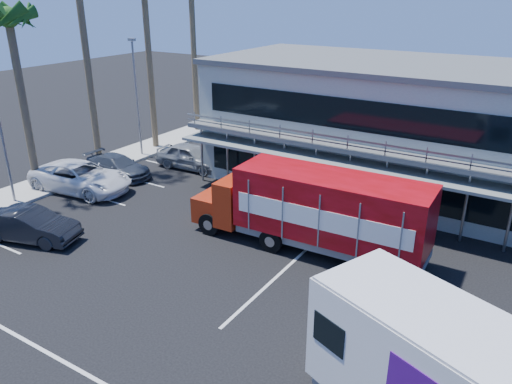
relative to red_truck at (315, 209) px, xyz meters
The scene contains 11 objects.
ground 5.83m from the red_truck, 114.25° to the right, with size 120.00×120.00×0.00m, color black.
building 10.12m from the red_truck, 85.65° to the left, with size 22.40×12.00×7.30m.
curb_strip 17.38m from the red_truck, behind, with size 3.00×32.00×0.16m, color #A5A399.
palm_c 18.69m from the red_truck, behind, with size 2.80×2.80×10.75m.
light_pole_near 17.09m from the red_truck, 166.41° to the right, with size 0.50×0.25×8.09m.
light_pole_far 17.68m from the red_truck, 159.88° to the left, with size 0.50×0.25×8.09m.
red_truck is the anchor object (origin of this frame).
parked_car_b 13.35m from the red_truck, 152.07° to the right, with size 1.63×4.67×1.54m, color black.
parked_car_c 14.81m from the red_truck, behind, with size 2.84×6.16×1.71m, color white.
parked_car_d 14.96m from the red_truck, behind, with size 1.90×4.67×1.35m, color #313741.
parked_car_e 13.15m from the red_truck, 153.69° to the left, with size 1.96×4.88×1.66m, color gray.
Camera 1 is at (10.69, -13.53, 11.06)m, focal length 35.00 mm.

